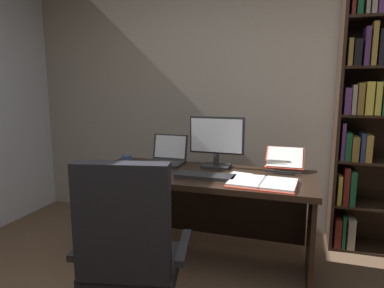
{
  "coord_description": "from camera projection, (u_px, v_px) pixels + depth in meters",
  "views": [
    {
      "loc": [
        0.53,
        -1.08,
        1.39
      ],
      "look_at": [
        -0.2,
        1.22,
        0.97
      ],
      "focal_mm": 31.77,
      "sensor_mm": 36.0,
      "label": 1
    }
  ],
  "objects": [
    {
      "name": "reading_stand_with_book",
      "position": [
        285.0,
        160.0,
        2.58
      ],
      "size": [
        0.28,
        0.25,
        0.16
      ],
      "color": "#232326",
      "rests_on": "desk"
    },
    {
      "name": "open_binder",
      "position": [
        263.0,
        183.0,
        2.23
      ],
      "size": [
        0.46,
        0.34,
        0.02
      ],
      "rotation": [
        0.0,
        0.0,
        -0.07
      ],
      "color": "#DB422D",
      "rests_on": "desk"
    },
    {
      "name": "monitor",
      "position": [
        217.0,
        143.0,
        2.67
      ],
      "size": [
        0.44,
        0.16,
        0.4
      ],
      "color": "#232326",
      "rests_on": "desk"
    },
    {
      "name": "bookshelf",
      "position": [
        381.0,
        113.0,
        2.75
      ],
      "size": [
        0.88,
        0.32,
        2.3
      ],
      "color": "black",
      "rests_on": "ground"
    },
    {
      "name": "office_chair",
      "position": [
        130.0,
        265.0,
        1.83
      ],
      "size": [
        0.68,
        0.6,
        1.03
      ],
      "rotation": [
        0.0,
        0.0,
        0.22
      ],
      "color": "#232326",
      "rests_on": "ground"
    },
    {
      "name": "coffee_mug",
      "position": [
        127.0,
        161.0,
        2.72
      ],
      "size": [
        0.08,
        0.08,
        0.09
      ],
      "primitive_type": "cylinder",
      "color": "#334C7A",
      "rests_on": "desk"
    },
    {
      "name": "wall_back",
      "position": [
        244.0,
        82.0,
        3.27
      ],
      "size": [
        5.1,
        0.12,
        2.85
      ],
      "primitive_type": "cube",
      "color": "#A89E8E",
      "rests_on": "ground"
    },
    {
      "name": "laptop",
      "position": [
        166.0,
        158.0,
        2.82
      ],
      "size": [
        0.3,
        0.28,
        0.23
      ],
      "color": "#232326",
      "rests_on": "desk"
    },
    {
      "name": "notepad",
      "position": [
        238.0,
        176.0,
        2.41
      ],
      "size": [
        0.19,
        0.23,
        0.01
      ],
      "primitive_type": "cube",
      "rotation": [
        0.0,
        0.0,
        -0.19
      ],
      "color": "silver",
      "rests_on": "desk"
    },
    {
      "name": "computer_mouse",
      "position": [
        166.0,
        172.0,
        2.48
      ],
      "size": [
        0.06,
        0.1,
        0.04
      ],
      "primitive_type": "ellipsoid",
      "color": "#232326",
      "rests_on": "desk"
    },
    {
      "name": "keyboard",
      "position": [
        205.0,
        176.0,
        2.39
      ],
      "size": [
        0.42,
        0.15,
        0.02
      ],
      "primitive_type": "cube",
      "color": "#232326",
      "rests_on": "desk"
    },
    {
      "name": "desk",
      "position": [
        203.0,
        197.0,
        2.63
      ],
      "size": [
        1.66,
        0.68,
        0.75
      ],
      "color": "black",
      "rests_on": "ground"
    },
    {
      "name": "pen",
      "position": [
        241.0,
        175.0,
        2.4
      ],
      "size": [
        0.14,
        0.04,
        0.01
      ],
      "primitive_type": "cylinder",
      "rotation": [
        0.0,
        1.57,
        0.26
      ],
      "color": "maroon",
      "rests_on": "notepad"
    }
  ]
}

